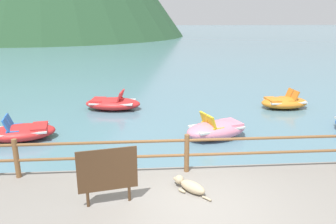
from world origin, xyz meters
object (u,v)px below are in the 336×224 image
Objects in this scene: sign_board at (108,171)px; pedal_boat_3 at (113,103)px; dog_resting at (190,186)px; pedal_boat_4 at (21,132)px; pedal_boat_0 at (217,129)px; pedal_boat_1 at (284,102)px.

sign_board reaches higher than pedal_boat_3.
pedal_boat_4 is (-5.11, 4.52, -0.25)m from dog_resting.
pedal_boat_4 reaches higher than dog_resting.
pedal_boat_0 reaches higher than pedal_boat_1.
pedal_boat_1 reaches higher than dog_resting.
pedal_boat_1 is 7.75m from pedal_boat_3.
dog_resting is 0.35× the size of pedal_boat_0.
pedal_boat_3 is (-7.74, 0.37, 0.01)m from pedal_boat_1.
pedal_boat_0 is at bearing -3.11° from pedal_boat_4.
pedal_boat_1 is (5.40, 7.69, -0.25)m from dog_resting.
pedal_boat_3 is at bearing 106.18° from dog_resting.
sign_board is 0.46× the size of pedal_boat_3.
sign_board reaches higher than pedal_boat_4.
sign_board is at bearing -131.37° from pedal_boat_1.
dog_resting is at bearing 12.08° from sign_board.
pedal_boat_4 is at bearing -163.19° from pedal_boat_1.
sign_board reaches higher than dog_resting.
sign_board is 1.36× the size of dog_resting.
pedal_boat_4 is at bearing 125.01° from sign_board.
sign_board is 8.50m from pedal_boat_3.
sign_board reaches higher than pedal_boat_0.
pedal_boat_1 is at bearing 54.92° from dog_resting.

